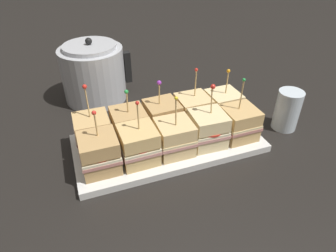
% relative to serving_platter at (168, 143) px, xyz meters
% --- Properties ---
extents(ground_plane, '(6.00, 6.00, 0.00)m').
position_rel_serving_platter_xyz_m(ground_plane, '(0.00, 0.00, -0.01)').
color(ground_plane, black).
extents(serving_platter, '(0.46, 0.22, 0.02)m').
position_rel_serving_platter_xyz_m(serving_platter, '(0.00, 0.00, 0.00)').
color(serving_platter, silver).
rests_on(serving_platter, ground_plane).
extents(sandwich_front_far_left, '(0.08, 0.08, 0.15)m').
position_rel_serving_platter_xyz_m(sandwich_front_far_left, '(-0.17, -0.04, 0.05)').
color(sandwich_front_far_left, tan).
rests_on(sandwich_front_far_left, serving_platter).
extents(sandwich_front_left, '(0.09, 0.09, 0.15)m').
position_rel_serving_platter_xyz_m(sandwich_front_left, '(-0.09, -0.04, 0.05)').
color(sandwich_front_left, tan).
rests_on(sandwich_front_left, serving_platter).
extents(sandwich_front_center, '(0.08, 0.08, 0.15)m').
position_rel_serving_platter_xyz_m(sandwich_front_center, '(-0.00, -0.04, 0.05)').
color(sandwich_front_center, '#DBB77A').
rests_on(sandwich_front_center, serving_platter).
extents(sandwich_front_right, '(0.09, 0.09, 0.16)m').
position_rel_serving_platter_xyz_m(sandwich_front_right, '(0.09, -0.04, 0.05)').
color(sandwich_front_right, beige).
rests_on(sandwich_front_right, serving_platter).
extents(sandwich_front_far_right, '(0.08, 0.08, 0.16)m').
position_rel_serving_platter_xyz_m(sandwich_front_far_right, '(0.17, -0.04, 0.05)').
color(sandwich_front_far_right, tan).
rests_on(sandwich_front_far_right, serving_platter).
extents(sandwich_back_far_left, '(0.08, 0.08, 0.16)m').
position_rel_serving_platter_xyz_m(sandwich_back_far_left, '(-0.18, 0.04, 0.05)').
color(sandwich_back_far_left, tan).
rests_on(sandwich_back_far_left, serving_platter).
extents(sandwich_back_left, '(0.09, 0.09, 0.14)m').
position_rel_serving_platter_xyz_m(sandwich_back_left, '(-0.09, 0.04, 0.05)').
color(sandwich_back_left, tan).
rests_on(sandwich_back_left, serving_platter).
extents(sandwich_back_center, '(0.09, 0.09, 0.15)m').
position_rel_serving_platter_xyz_m(sandwich_back_center, '(0.00, 0.04, 0.05)').
color(sandwich_back_center, tan).
rests_on(sandwich_back_center, serving_platter).
extents(sandwich_back_right, '(0.09, 0.09, 0.16)m').
position_rel_serving_platter_xyz_m(sandwich_back_right, '(0.09, 0.04, 0.05)').
color(sandwich_back_right, '#DBB77A').
rests_on(sandwich_back_right, serving_platter).
extents(sandwich_back_far_right, '(0.09, 0.09, 0.15)m').
position_rel_serving_platter_xyz_m(sandwich_back_far_right, '(0.17, 0.04, 0.05)').
color(sandwich_back_far_right, beige).
rests_on(sandwich_back_far_right, serving_platter).
extents(kettle_steel, '(0.21, 0.19, 0.20)m').
position_rel_serving_platter_xyz_m(kettle_steel, '(-0.13, 0.32, 0.08)').
color(kettle_steel, '#B7BABF').
rests_on(kettle_steel, ground_plane).
extents(drinking_glass, '(0.07, 0.07, 0.11)m').
position_rel_serving_platter_xyz_m(drinking_glass, '(0.33, -0.03, 0.05)').
color(drinking_glass, silver).
rests_on(drinking_glass, ground_plane).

